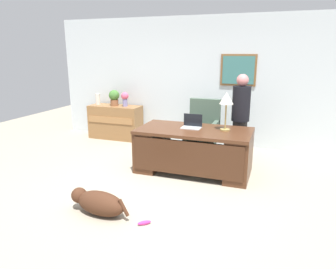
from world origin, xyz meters
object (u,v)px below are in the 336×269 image
Objects in this scene: laptop at (192,124)px; vase_with_flowers at (125,98)px; dog_toy_bone at (144,223)px; potted_plant at (114,97)px; vase_empty at (98,99)px; dog_toy_plush at (104,201)px; person_standing at (240,118)px; armchair at (203,130)px; desk at (193,149)px; desk_lamp at (226,101)px; dog_lying at (98,202)px; credenza at (116,122)px.

laptop is 0.99× the size of vase_with_flowers.
dog_toy_bone is (1.92, -3.28, -0.94)m from vase_with_flowers.
potted_plant is at bearing 148.84° from laptop.
dog_toy_plush is at bearing -57.29° from vase_empty.
vase_empty is at bearing 122.71° from dog_toy_plush.
person_standing reaches higher than dog_toy_bone.
armchair is 0.92m from laptop.
desk_lamp is at bearing 14.35° from desk.
vase_with_flowers reaches higher than vase_empty.
armchair is 2.30m from potted_plant.
person_standing is 3.01m from dog_lying.
person_standing is at bearing 77.47° from desk_lamp.
vase_with_flowers is (-2.65, 0.64, 0.14)m from person_standing.
dog_toy_plush is (-0.09, 0.28, -0.13)m from dog_lying.
dog_toy_plush is at bearing -122.40° from person_standing.
laptop is (-0.71, -0.70, -0.03)m from person_standing.
dog_lying is at bearing -64.38° from potted_plant.
laptop is (2.21, -1.34, 0.41)m from credenza.
desk_lamp reaches higher than desk.
dog_lying is at bearing -109.37° from laptop.
vase_with_flowers is 0.27m from potted_plant.
dog_lying is at bearing -103.20° from armchair.
credenza is 4.68× the size of vase_empty.
vase_with_flowers is at bearing 151.90° from desk_lamp.
desk_lamp is 2.36m from dog_toy_bone.
desk is 5.16× the size of potted_plant.
dog_toy_plush is (-0.74, -2.48, -0.46)m from armchair.
credenza is 0.76× the size of person_standing.
potted_plant reaches higher than vase_empty.
desk is 7.21× the size of vase_empty.
credenza is 3.77× the size of laptop.
vase_with_flowers is at bearing 0.00° from potted_plant.
credenza is at bearing 148.78° from laptop.
laptop is 1.94m from dog_toy_plush.
vase_with_flowers is 0.71m from vase_empty.
potted_plant is at bearing 115.62° from dog_lying.
vase_empty is (-1.99, 3.24, 0.74)m from dog_lying.
vase_with_flowers reaches higher than desk.
desk is 1.86m from dog_toy_bone.
desk_lamp is at bearing -56.28° from armchair.
laptop is 1.24× the size of vase_empty.
armchair reaches higher than dog_lying.
dog_toy_bone is 0.96× the size of dog_toy_plush.
vase_with_flowers is (-1.93, 0.48, 0.48)m from armchair.
laptop is 0.70m from desk_lamp.
person_standing is 6.19× the size of vase_empty.
armchair is 1.27m from desk_lamp.
dog_lying is (-0.73, -1.78, -0.25)m from desk.
credenza is at bearing 116.21° from dog_toy_plush.
potted_plant is (-2.20, 0.48, 0.48)m from armchair.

